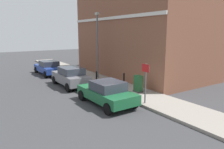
% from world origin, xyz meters
% --- Properties ---
extents(ground, '(80.00, 80.00, 0.00)m').
position_xyz_m(ground, '(0.00, 0.00, 0.00)').
color(ground, '#38383A').
extents(sidewalk, '(2.59, 30.00, 0.15)m').
position_xyz_m(sidewalk, '(1.90, 6.00, 0.07)').
color(sidewalk, gray).
rests_on(sidewalk, ground).
extents(corner_building, '(7.38, 13.18, 8.54)m').
position_xyz_m(corner_building, '(6.84, 4.59, 4.27)').
color(corner_building, brown).
rests_on(corner_building, ground).
extents(car_green, '(2.01, 4.08, 1.41)m').
position_xyz_m(car_green, '(-0.80, -1.29, 0.72)').
color(car_green, '#195933').
rests_on(car_green, ground).
extents(car_grey, '(1.82, 4.03, 1.53)m').
position_xyz_m(car_grey, '(-0.86, 3.93, 0.79)').
color(car_grey, slate).
rests_on(car_grey, ground).
extents(car_blue, '(1.94, 4.31, 1.39)m').
position_xyz_m(car_blue, '(-0.80, 9.72, 0.71)').
color(car_blue, navy).
rests_on(car_blue, ground).
extents(utility_cabinet, '(0.46, 0.61, 1.15)m').
position_xyz_m(utility_cabinet, '(2.14, -0.64, 0.68)').
color(utility_cabinet, '#1E4C28').
rests_on(utility_cabinet, sidewalk).
extents(bollard_near_cabinet, '(0.14, 0.14, 1.04)m').
position_xyz_m(bollard_near_cabinet, '(2.24, 1.13, 0.70)').
color(bollard_near_cabinet, black).
rests_on(bollard_near_cabinet, sidewalk).
extents(bollard_far_kerb, '(0.14, 0.14, 1.04)m').
position_xyz_m(bollard_far_kerb, '(0.86, 2.87, 0.70)').
color(bollard_far_kerb, black).
rests_on(bollard_far_kerb, sidewalk).
extents(street_sign, '(0.08, 0.60, 2.30)m').
position_xyz_m(street_sign, '(0.91, -2.69, 1.66)').
color(street_sign, '#59595B').
rests_on(street_sign, sidewalk).
extents(lamppost, '(0.20, 0.44, 5.72)m').
position_xyz_m(lamppost, '(2.26, 5.13, 3.30)').
color(lamppost, '#59595B').
rests_on(lamppost, sidewalk).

